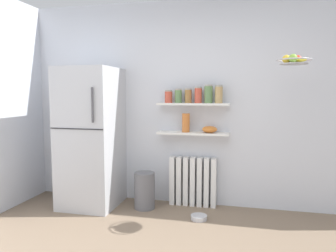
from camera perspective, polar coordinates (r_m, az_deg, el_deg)
name	(u,v)px	position (r m, az deg, el deg)	size (l,w,h in m)	color
back_wall	(196,104)	(4.15, 4.93, 3.97)	(7.04, 0.10, 2.60)	silver
refrigerator	(91,137)	(4.19, -13.49, -1.99)	(0.68, 0.74, 1.75)	#B7BABF
radiator	(193,182)	(4.18, 4.43, -9.78)	(0.59, 0.12, 0.62)	white
wall_shelf_lower	(193,133)	(4.02, 4.44, -1.29)	(0.89, 0.22, 0.03)	white
wall_shelf_upper	(193,104)	(3.99, 4.48, 3.90)	(0.89, 0.22, 0.03)	white
storage_jar_0	(169,97)	(4.05, 0.10, 5.24)	(0.10, 0.10, 0.16)	#C64C38
storage_jar_1	(178,96)	(4.03, 1.84, 5.35)	(0.09, 0.09, 0.18)	#5B7F4C
storage_jar_2	(188,96)	(4.00, 3.60, 5.37)	(0.09, 0.09, 0.18)	olive
storage_jar_3	(198,95)	(3.98, 5.38, 5.49)	(0.09, 0.09, 0.20)	#C64C38
storage_jar_4	(208,94)	(3.97, 7.18, 5.65)	(0.10, 0.10, 0.23)	#5B7F4C
storage_jar_5	(219,94)	(3.95, 8.99, 5.57)	(0.09, 0.09, 0.22)	tan
vase	(186,123)	(4.02, 3.19, 0.57)	(0.10, 0.10, 0.23)	#CC7033
shelf_bowl	(210,129)	(3.99, 7.39, -0.60)	(0.19, 0.19, 0.08)	orange
trash_bin	(145,190)	(4.10, -4.18, -11.31)	(0.26, 0.26, 0.45)	slate
pet_food_bowl	(199,217)	(3.82, 5.49, -15.82)	(0.19, 0.19, 0.05)	#B7B7BC
hanging_fruit_basket	(294,60)	(3.58, 21.38, 10.83)	(0.34, 0.34, 0.10)	#B2B2B7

